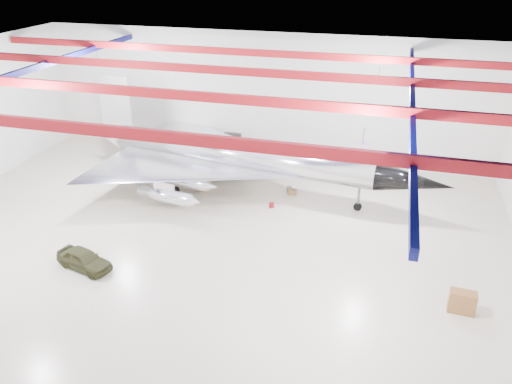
% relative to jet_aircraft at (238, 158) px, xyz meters
% --- Properties ---
extents(floor, '(40.00, 40.00, 0.00)m').
position_rel_jet_aircraft_xyz_m(floor, '(-0.05, -7.65, -2.64)').
color(floor, '#C3B39B').
rests_on(floor, ground).
extents(wall_back, '(40.00, 0.00, 40.00)m').
position_rel_jet_aircraft_xyz_m(wall_back, '(-0.05, 7.35, 2.86)').
color(wall_back, silver).
rests_on(wall_back, floor).
extents(ceiling, '(40.00, 40.00, 0.00)m').
position_rel_jet_aircraft_xyz_m(ceiling, '(-0.05, -7.65, 8.36)').
color(ceiling, '#0A0F38').
rests_on(ceiling, wall_back).
extents(ceiling_structure, '(39.50, 29.50, 1.08)m').
position_rel_jet_aircraft_xyz_m(ceiling_structure, '(-0.05, -7.65, 7.69)').
color(ceiling_structure, maroon).
rests_on(ceiling_structure, ceiling).
extents(jet_aircraft, '(29.45, 18.68, 8.03)m').
position_rel_jet_aircraft_xyz_m(jet_aircraft, '(0.00, 0.00, 0.00)').
color(jet_aircraft, silver).
rests_on(jet_aircraft, floor).
extents(jeep, '(3.87, 2.33, 1.23)m').
position_rel_jet_aircraft_xyz_m(jeep, '(-5.57, -12.86, -2.02)').
color(jeep, '#2F3118').
rests_on(jeep, floor).
extents(desk, '(1.40, 0.76, 1.24)m').
position_rel_jet_aircraft_xyz_m(desk, '(15.71, -11.05, -2.01)').
color(desk, brown).
rests_on(desk, floor).
extents(crate_ply, '(0.68, 0.63, 0.39)m').
position_rel_jet_aircraft_xyz_m(crate_ply, '(-3.57, -3.74, -2.44)').
color(crate_ply, olive).
rests_on(crate_ply, floor).
extents(toolbox_red, '(0.46, 0.38, 0.29)m').
position_rel_jet_aircraft_xyz_m(toolbox_red, '(-4.22, 0.99, -2.49)').
color(toolbox_red, maroon).
rests_on(toolbox_red, floor).
extents(parts_bin, '(0.59, 0.48, 0.41)m').
position_rel_jet_aircraft_xyz_m(parts_bin, '(4.35, 0.15, -2.43)').
color(parts_bin, olive).
rests_on(parts_bin, floor).
extents(crate_small, '(0.49, 0.43, 0.30)m').
position_rel_jet_aircraft_xyz_m(crate_small, '(-8.20, -0.10, -2.48)').
color(crate_small, '#59595B').
rests_on(crate_small, floor).
extents(tool_chest, '(0.50, 0.50, 0.34)m').
position_rel_jet_aircraft_xyz_m(tool_chest, '(3.31, -2.37, -2.46)').
color(tool_chest, maroon).
rests_on(tool_chest, floor).
extents(oil_barrel, '(0.64, 0.55, 0.41)m').
position_rel_jet_aircraft_xyz_m(oil_barrel, '(-2.52, -1.16, -2.43)').
color(oil_barrel, olive).
rests_on(oil_barrel, floor).
extents(spares_box, '(0.51, 0.51, 0.36)m').
position_rel_jet_aircraft_xyz_m(spares_box, '(3.98, 0.72, -2.46)').
color(spares_box, '#59595B').
rests_on(spares_box, floor).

